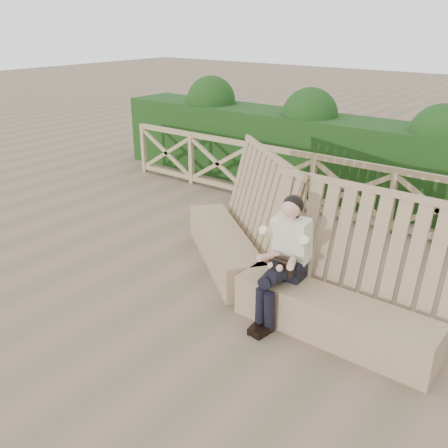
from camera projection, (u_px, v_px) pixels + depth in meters
The scene contains 5 objects.
ground at pixel (223, 308), 6.08m from camera, with size 60.00×60.00×0.00m, color brown.
bench at pixel (277, 264), 6.25m from camera, with size 4.22×2.05×1.62m.
woman at pixel (285, 255), 5.62m from camera, with size 0.43×0.89×1.48m.
guardrail at pixel (350, 192), 8.42m from camera, with size 10.10×0.09×1.10m.
hedge at pixel (379, 165), 9.22m from camera, with size 12.00×1.20×1.50m, color black.
Camera 1 is at (3.21, -4.12, 3.27)m, focal length 40.00 mm.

